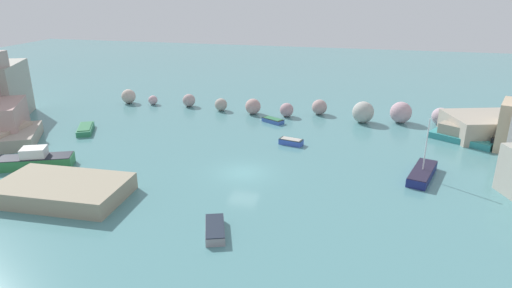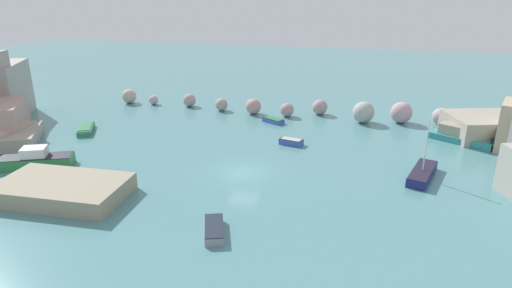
# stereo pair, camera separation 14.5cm
# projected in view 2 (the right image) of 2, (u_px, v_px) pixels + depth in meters

# --- Properties ---
(cove_water) EXTENTS (160.00, 160.00, 0.00)m
(cove_water) POSITION_uv_depth(u_px,v_px,m) (243.00, 173.00, 37.86)
(cove_water) COLOR teal
(cove_water) RESTS_ON ground
(rock_breakwater) EXTENTS (41.49, 4.38, 2.49)m
(rock_breakwater) POSITION_uv_depth(u_px,v_px,m) (309.00, 108.00, 53.44)
(rock_breakwater) COLOR #BAA69A
(rock_breakwater) RESTS_ON ground
(stone_dock) EXTENTS (9.70, 5.84, 1.32)m
(stone_dock) POSITION_uv_depth(u_px,v_px,m) (62.00, 189.00, 33.32)
(stone_dock) COLOR gray
(stone_dock) RESTS_ON ground
(moored_boat_0) EXTENTS (2.99, 5.45, 5.18)m
(moored_boat_0) POSITION_uv_depth(u_px,v_px,m) (422.00, 173.00, 36.77)
(moored_boat_0) COLOR navy
(moored_boat_0) RESTS_ON cove_water
(moored_boat_1) EXTENTS (2.80, 2.24, 0.52)m
(moored_boat_1) POSITION_uv_depth(u_px,v_px,m) (273.00, 120.00, 51.38)
(moored_boat_1) COLOR #3C60B3
(moored_boat_1) RESTS_ON cove_water
(moored_boat_2) EXTENTS (6.49, 5.15, 1.67)m
(moored_boat_2) POSITION_uv_depth(u_px,v_px,m) (459.00, 136.00, 45.20)
(moored_boat_2) COLOR teal
(moored_boat_2) RESTS_ON cove_water
(moored_boat_3) EXTENTS (2.21, 3.39, 0.61)m
(moored_boat_3) POSITION_uv_depth(u_px,v_px,m) (214.00, 229.00, 28.61)
(moored_boat_3) COLOR gray
(moored_boat_3) RESTS_ON cove_water
(moored_boat_4) EXTENTS (7.16, 4.45, 1.83)m
(moored_boat_4) POSITION_uv_depth(u_px,v_px,m) (32.00, 160.00, 38.85)
(moored_boat_4) COLOR #307E45
(moored_boat_4) RESTS_ON cove_water
(moored_boat_5) EXTENTS (2.50, 1.54, 0.61)m
(moored_boat_5) POSITION_uv_depth(u_px,v_px,m) (291.00, 142.00, 44.38)
(moored_boat_5) COLOR #3A58BF
(moored_boat_5) RESTS_ON cove_water
(moored_boat_6) EXTENTS (3.09, 4.18, 0.67)m
(moored_boat_6) POSITION_uv_depth(u_px,v_px,m) (86.00, 129.00, 48.25)
(moored_boat_6) COLOR #2F7B55
(moored_boat_6) RESTS_ON cove_water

